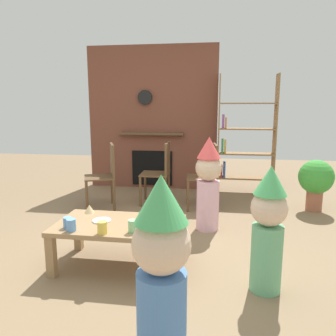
% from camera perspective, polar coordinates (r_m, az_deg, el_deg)
% --- Properties ---
extents(ground_plane, '(12.00, 12.00, 0.00)m').
position_cam_1_polar(ground_plane, '(3.38, -3.62, -13.94)').
color(ground_plane, '#846B4C').
extents(brick_fireplace_feature, '(2.20, 0.28, 2.40)m').
position_cam_1_polar(brick_fireplace_feature, '(5.72, -2.66, 8.50)').
color(brick_fireplace_feature, brown).
rests_on(brick_fireplace_feature, ground_plane).
extents(bookshelf, '(0.90, 0.28, 1.90)m').
position_cam_1_polar(bookshelf, '(5.45, 12.81, 4.82)').
color(bookshelf, olive).
rests_on(bookshelf, ground_plane).
extents(coffee_table, '(1.11, 0.64, 0.40)m').
position_cam_1_polar(coffee_table, '(2.98, -8.36, -10.50)').
color(coffee_table, '#9E7A51').
rests_on(coffee_table, ground_plane).
extents(paper_cup_near_left, '(0.07, 0.07, 0.10)m').
position_cam_1_polar(paper_cup_near_left, '(2.72, -6.21, -9.98)').
color(paper_cup_near_left, '#8CD18C').
rests_on(paper_cup_near_left, coffee_table).
extents(paper_cup_near_right, '(0.08, 0.08, 0.10)m').
position_cam_1_polar(paper_cup_near_right, '(2.73, -11.32, -10.08)').
color(paper_cup_near_right, '#F2CC4C').
rests_on(paper_cup_near_right, coffee_table).
extents(paper_cup_center, '(0.07, 0.07, 0.09)m').
position_cam_1_polar(paper_cup_center, '(2.93, -17.01, -8.99)').
color(paper_cup_center, '#669EE0').
rests_on(paper_cup_center, coffee_table).
extents(paper_cup_far_left, '(0.08, 0.08, 0.10)m').
position_cam_1_polar(paper_cup_far_left, '(2.84, -1.04, -9.04)').
color(paper_cup_far_left, '#F2CC4C').
rests_on(paper_cup_far_left, coffee_table).
extents(paper_cup_far_right, '(0.08, 0.08, 0.10)m').
position_cam_1_polar(paper_cup_far_right, '(2.85, -16.42, -9.45)').
color(paper_cup_far_right, '#669EE0').
rests_on(paper_cup_far_right, coffee_table).
extents(paper_plate_front, '(0.16, 0.16, 0.01)m').
position_cam_1_polar(paper_plate_front, '(3.03, -11.42, -8.91)').
color(paper_plate_front, white).
rests_on(paper_plate_front, coffee_table).
extents(paper_plate_rear, '(0.21, 0.21, 0.01)m').
position_cam_1_polar(paper_plate_rear, '(2.71, -0.86, -11.08)').
color(paper_plate_rear, white).
rests_on(paper_plate_rear, coffee_table).
extents(birthday_cake_slice, '(0.10, 0.10, 0.08)m').
position_cam_1_polar(birthday_cake_slice, '(3.27, -13.46, -6.88)').
color(birthday_cake_slice, '#EAC68C').
rests_on(birthday_cake_slice, coffee_table).
extents(table_fork, '(0.05, 0.15, 0.01)m').
position_cam_1_polar(table_fork, '(3.08, -4.20, -8.42)').
color(table_fork, silver).
rests_on(table_fork, coffee_table).
extents(child_with_cone_hat, '(0.30, 0.30, 1.09)m').
position_cam_1_polar(child_with_cone_hat, '(1.75, -1.13, -17.85)').
color(child_with_cone_hat, '#4C7FC6').
rests_on(child_with_cone_hat, ground_plane).
extents(child_in_pink, '(0.27, 0.27, 0.98)m').
position_cam_1_polar(child_in_pink, '(2.62, 16.94, -9.64)').
color(child_in_pink, '#66B27F').
rests_on(child_in_pink, ground_plane).
extents(child_by_the_chairs, '(0.30, 0.30, 1.07)m').
position_cam_1_polar(child_by_the_chairs, '(3.76, 6.98, -2.33)').
color(child_by_the_chairs, '#EAB2C6').
rests_on(child_by_the_chairs, ground_plane).
extents(dining_chair_left, '(0.52, 0.52, 0.90)m').
position_cam_1_polar(dining_chair_left, '(4.64, -10.70, -0.67)').
color(dining_chair_left, brown).
rests_on(dining_chair_left, ground_plane).
extents(dining_chair_middle, '(0.41, 0.41, 0.90)m').
position_cam_1_polar(dining_chair_middle, '(4.75, -1.21, -0.22)').
color(dining_chair_middle, brown).
rests_on(dining_chair_middle, ground_plane).
extents(dining_chair_right, '(0.44, 0.44, 0.90)m').
position_cam_1_polar(dining_chair_right, '(4.56, 6.93, -0.75)').
color(dining_chair_right, brown).
rests_on(dining_chair_right, ground_plane).
extents(potted_plant_tall, '(0.46, 0.46, 0.70)m').
position_cam_1_polar(potted_plant_tall, '(4.86, 24.24, -1.84)').
color(potted_plant_tall, '#9E5B42').
rests_on(potted_plant_tall, ground_plane).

